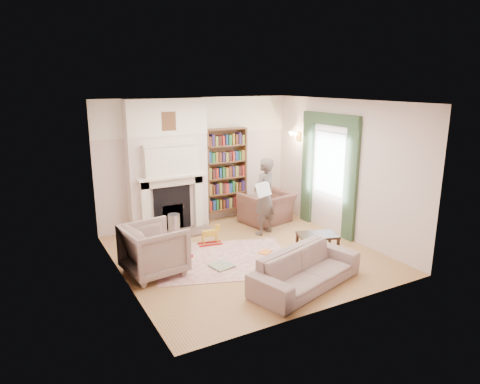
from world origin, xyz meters
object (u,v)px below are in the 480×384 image
man_reading (264,196)px  paraffin_heater (174,227)px  rocking_horse (210,235)px  bookcase (226,170)px  coffee_table (317,246)px  armchair_left (154,249)px  armchair_reading (267,208)px  sofa (306,269)px

man_reading → paraffin_heater: bearing=-37.8°
rocking_horse → bookcase: bearing=62.9°
rocking_horse → paraffin_heater: bearing=141.2°
coffee_table → rocking_horse: coffee_table is taller
coffee_table → rocking_horse: size_ratio=1.51×
armchair_left → armchair_reading: bearing=-73.7°
armchair_reading → sofa: 3.18m
armchair_reading → rocking_horse: armchair_reading is taller
armchair_reading → armchair_left: (-3.08, -1.37, 0.08)m
paraffin_heater → man_reading: bearing=-16.9°
armchair_reading → coffee_table: (-0.27, -2.15, -0.12)m
sofa → paraffin_heater: (-1.10, 2.91, -0.01)m
armchair_reading → man_reading: bearing=41.4°
bookcase → coffee_table: bookcase is taller
armchair_reading → paraffin_heater: size_ratio=1.94×
armchair_left → sofa: armchair_left is taller
man_reading → coffee_table: (0.18, -1.55, -0.59)m
rocking_horse → man_reading: bearing=13.0°
sofa → paraffin_heater: size_ratio=3.58×
bookcase → paraffin_heater: bearing=-154.1°
sofa → rocking_horse: sofa is taller
man_reading → coffee_table: 1.67m
armchair_left → bookcase: bearing=-56.8°
bookcase → sofa: size_ratio=0.94×
bookcase → man_reading: 1.37m
man_reading → rocking_horse: man_reading is taller
rocking_horse → armchair_left: bearing=-141.4°
armchair_reading → sofa: bearing=57.1°
rocking_horse → sofa: bearing=-65.3°
armchair_reading → rocking_horse: 1.86m
armchair_left → paraffin_heater: 1.57m
armchair_reading → rocking_horse: (-1.73, -0.66, -0.14)m
sofa → man_reading: bearing=57.2°
bookcase → rocking_horse: (-1.04, -1.36, -0.97)m
bookcase → coffee_table: size_ratio=2.64×
man_reading → armchair_reading: bearing=-147.8°
sofa → man_reading: 2.52m
bookcase → sofa: 3.80m
sofa → bookcase: bearing=66.5°
armchair_reading → coffee_table: size_ratio=1.52×
man_reading → rocking_horse: (-1.28, -0.06, -0.61)m
man_reading → armchair_left: bearing=-4.5°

